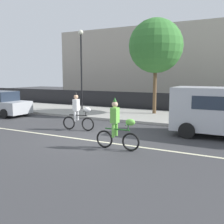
{
  "coord_description": "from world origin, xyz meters",
  "views": [
    {
      "loc": [
        5.97,
        -9.54,
        2.7
      ],
      "look_at": [
        0.33,
        1.2,
        1.0
      ],
      "focal_mm": 42.0,
      "sensor_mm": 36.0,
      "label": 1
    }
  ],
  "objects_px": {
    "parade_cyclist_zebra": "(78,113)",
    "street_lamp_post": "(81,58)",
    "parade_cyclist_lime": "(118,127)",
    "parked_car_silver": "(1,104)"
  },
  "relations": [
    {
      "from": "parade_cyclist_zebra",
      "to": "street_lamp_post",
      "type": "relative_size",
      "value": 0.33
    },
    {
      "from": "parade_cyclist_zebra",
      "to": "parked_car_silver",
      "type": "bearing_deg",
      "value": 167.8
    },
    {
      "from": "parade_cyclist_lime",
      "to": "street_lamp_post",
      "type": "xyz_separation_m",
      "value": [
        -7.08,
        8.11,
        3.15
      ]
    },
    {
      "from": "parade_cyclist_zebra",
      "to": "parade_cyclist_lime",
      "type": "height_order",
      "value": "same"
    },
    {
      "from": "parked_car_silver",
      "to": "parade_cyclist_zebra",
      "type": "bearing_deg",
      "value": -12.2
    },
    {
      "from": "parade_cyclist_zebra",
      "to": "street_lamp_post",
      "type": "distance_m",
      "value": 7.76
    },
    {
      "from": "parked_car_silver",
      "to": "street_lamp_post",
      "type": "bearing_deg",
      "value": 49.91
    },
    {
      "from": "parade_cyclist_zebra",
      "to": "parked_car_silver",
      "type": "distance_m",
      "value": 7.67
    },
    {
      "from": "parade_cyclist_lime",
      "to": "parked_car_silver",
      "type": "bearing_deg",
      "value": 160.68
    },
    {
      "from": "street_lamp_post",
      "to": "parade_cyclist_zebra",
      "type": "bearing_deg",
      "value": -57.2
    }
  ]
}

